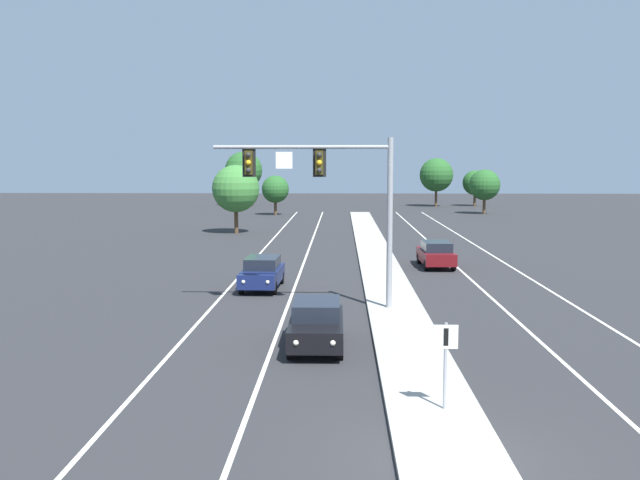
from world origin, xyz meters
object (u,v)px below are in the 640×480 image
overhead_signal_mast (333,186)px  tree_far_left_b (244,170)px  car_receding_darkred (436,254)px  car_oncoming_black (317,323)px  tree_far_right_a (436,175)px  tree_far_left_c (236,189)px  tree_far_left_a (275,189)px  car_oncoming_navy (262,272)px  tree_far_right_c (475,183)px  tree_far_right_b (485,185)px  median_sign_post (446,353)px

overhead_signal_mast → tree_far_left_b: size_ratio=0.95×
car_receding_darkred → car_oncoming_black: bearing=-109.6°
tree_far_right_a → tree_far_left_c: bearing=-120.5°
tree_far_left_a → tree_far_right_a: bearing=38.3°
car_receding_darkred → tree_far_left_c: (-15.14, 19.94, 3.18)m
car_oncoming_navy → car_receding_darkred: size_ratio=1.00×
tree_far_right_c → tree_far_right_a: (-5.81, -1.27, 1.16)m
tree_far_left_a → tree_far_right_c: (27.48, 18.41, 0.29)m
car_receding_darkred → tree_far_left_a: (-13.69, 41.99, 2.30)m
car_receding_darkred → tree_far_right_b: (11.95, 44.56, 2.76)m
tree_far_right_b → tree_far_right_a: 15.13m
car_oncoming_black → tree_far_right_c: size_ratio=0.86×
overhead_signal_mast → car_oncoming_black: overhead_signal_mast is taller
tree_far_right_a → overhead_signal_mast: bearing=-101.1°
car_oncoming_black → car_receding_darkred: same height
tree_far_left_a → tree_far_right_c: size_ratio=0.92×
car_oncoming_black → tree_far_left_b: bearing=99.7°
tree_far_right_a → car_oncoming_black: bearing=-100.6°
tree_far_left_a → tree_far_left_b: bearing=109.3°
overhead_signal_mast → tree_far_left_c: 33.80m
median_sign_post → tree_far_left_b: tree_far_left_b is taller
median_sign_post → tree_far_right_b: 71.15m
car_oncoming_navy → tree_far_left_b: (-10.35, 67.66, 4.37)m
tree_far_left_b → tree_far_right_a: tree_far_left_b is taller
car_oncoming_black → tree_far_right_b: (18.53, 63.10, 2.76)m
car_oncoming_black → tree_far_left_a: tree_far_left_a is taller
overhead_signal_mast → tree_far_right_b: (18.06, 57.16, -1.76)m
car_receding_darkred → tree_far_right_c: bearing=77.1°
overhead_signal_mast → tree_far_right_c: 75.69m
car_oncoming_navy → tree_far_right_c: tree_far_right_c is taller
tree_far_right_a → car_receding_darkred: bearing=-97.7°
car_oncoming_navy → car_receding_darkred: (9.70, 7.51, 0.00)m
median_sign_post → car_oncoming_black: size_ratio=0.49×
tree_far_left_b → tree_far_right_a: bearing=-2.1°
car_receding_darkred → tree_far_left_c: bearing=127.2°
overhead_signal_mast → car_oncoming_black: (-0.47, -5.94, -4.52)m
median_sign_post → car_receding_darkred: 25.15m
overhead_signal_mast → tree_far_right_b: 59.97m
car_oncoming_navy → tree_far_left_b: bearing=98.7°
tree_far_left_a → car_oncoming_black: bearing=-83.3°
car_oncoming_navy → tree_far_left_a: bearing=94.6°
tree_far_left_b → median_sign_post: bearing=-78.8°
median_sign_post → car_receding_darkred: median_sign_post is taller
tree_far_left_b → tree_far_left_c: 40.53m
median_sign_post → tree_far_left_a: tree_far_left_a is taller
car_oncoming_navy → tree_far_right_b: (21.65, 52.07, 2.76)m
tree_far_right_a → tree_far_left_a: bearing=-141.7°
median_sign_post → tree_far_right_a: 84.85m
tree_far_right_c → tree_far_right_b: bearing=-96.6°
overhead_signal_mast → tree_far_right_a: overhead_signal_mast is taller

